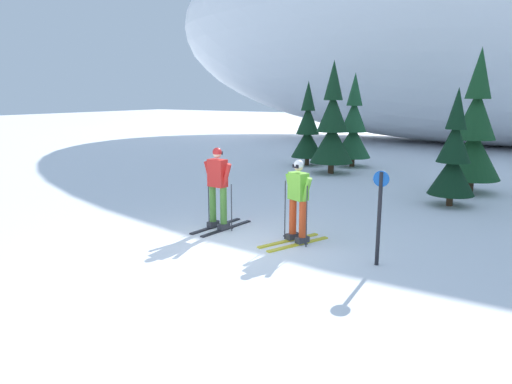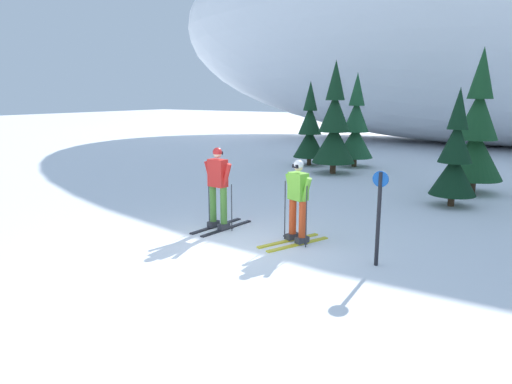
{
  "view_description": "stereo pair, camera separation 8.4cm",
  "coord_description": "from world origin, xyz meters",
  "px_view_note": "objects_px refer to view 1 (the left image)",
  "views": [
    {
      "loc": [
        5.15,
        -6.84,
        2.99
      ],
      "look_at": [
        -0.11,
        1.33,
        0.95
      ],
      "focal_mm": 33.03,
      "sensor_mm": 36.0,
      "label": 1
    },
    {
      "loc": [
        5.22,
        -6.79,
        2.99
      ],
      "look_at": [
        -0.11,
        1.33,
        0.95
      ],
      "focal_mm": 33.03,
      "sensor_mm": 36.0,
      "label": 2
    }
  ],
  "objects_px": {
    "skier_lime_jacket": "(298,200)",
    "pine_tree_left": "(332,127)",
    "pine_tree_center_left": "(353,128)",
    "trail_marker_post": "(379,213)",
    "skier_red_jacket": "(218,187)",
    "pine_tree_right": "(474,133)",
    "pine_tree_center_right": "(453,157)",
    "pine_tree_far_left": "(308,131)"
  },
  "relations": [
    {
      "from": "pine_tree_right",
      "to": "trail_marker_post",
      "type": "xyz_separation_m",
      "value": [
        -0.33,
        -7.66,
        -0.86
      ]
    },
    {
      "from": "pine_tree_center_right",
      "to": "pine_tree_far_left",
      "type": "bearing_deg",
      "value": 145.57
    },
    {
      "from": "skier_lime_jacket",
      "to": "pine_tree_center_left",
      "type": "bearing_deg",
      "value": 105.56
    },
    {
      "from": "pine_tree_center_right",
      "to": "pine_tree_center_left",
      "type": "bearing_deg",
      "value": 132.88
    },
    {
      "from": "pine_tree_left",
      "to": "pine_tree_center_left",
      "type": "height_order",
      "value": "pine_tree_left"
    },
    {
      "from": "pine_tree_far_left",
      "to": "trail_marker_post",
      "type": "relative_size",
      "value": 2.06
    },
    {
      "from": "skier_red_jacket",
      "to": "trail_marker_post",
      "type": "xyz_separation_m",
      "value": [
        3.75,
        -0.3,
        -0.02
      ]
    },
    {
      "from": "skier_red_jacket",
      "to": "pine_tree_center_right",
      "type": "distance_m",
      "value": 6.5
    },
    {
      "from": "pine_tree_far_left",
      "to": "pine_tree_right",
      "type": "distance_m",
      "value": 7.14
    },
    {
      "from": "skier_lime_jacket",
      "to": "pine_tree_center_left",
      "type": "relative_size",
      "value": 0.45
    },
    {
      "from": "skier_red_jacket",
      "to": "pine_tree_left",
      "type": "bearing_deg",
      "value": 96.58
    },
    {
      "from": "pine_tree_left",
      "to": "pine_tree_center_right",
      "type": "distance_m",
      "value": 5.82
    },
    {
      "from": "skier_lime_jacket",
      "to": "pine_tree_far_left",
      "type": "bearing_deg",
      "value": 115.64
    },
    {
      "from": "pine_tree_left",
      "to": "pine_tree_center_left",
      "type": "relative_size",
      "value": 1.1
    },
    {
      "from": "pine_tree_far_left",
      "to": "pine_tree_center_right",
      "type": "xyz_separation_m",
      "value": [
        6.58,
        -4.51,
        -0.14
      ]
    },
    {
      "from": "trail_marker_post",
      "to": "pine_tree_left",
      "type": "bearing_deg",
      "value": 118.63
    },
    {
      "from": "skier_red_jacket",
      "to": "pine_tree_right",
      "type": "xyz_separation_m",
      "value": [
        4.08,
        7.36,
        0.84
      ]
    },
    {
      "from": "pine_tree_far_left",
      "to": "pine_tree_center_right",
      "type": "bearing_deg",
      "value": -34.43
    },
    {
      "from": "pine_tree_center_right",
      "to": "trail_marker_post",
      "type": "bearing_deg",
      "value": -91.81
    },
    {
      "from": "skier_lime_jacket",
      "to": "pine_tree_left",
      "type": "height_order",
      "value": "pine_tree_left"
    },
    {
      "from": "skier_red_jacket",
      "to": "trail_marker_post",
      "type": "relative_size",
      "value": 1.08
    },
    {
      "from": "pine_tree_far_left",
      "to": "pine_tree_left",
      "type": "distance_m",
      "value": 2.2
    },
    {
      "from": "pine_tree_left",
      "to": "pine_tree_right",
      "type": "distance_m",
      "value": 5.13
    },
    {
      "from": "pine_tree_center_left",
      "to": "pine_tree_far_left",
      "type": "bearing_deg",
      "value": -158.02
    },
    {
      "from": "pine_tree_center_left",
      "to": "pine_tree_center_right",
      "type": "height_order",
      "value": "pine_tree_center_left"
    },
    {
      "from": "pine_tree_center_left",
      "to": "trail_marker_post",
      "type": "bearing_deg",
      "value": -66.4
    },
    {
      "from": "pine_tree_far_left",
      "to": "pine_tree_right",
      "type": "height_order",
      "value": "pine_tree_right"
    },
    {
      "from": "skier_lime_jacket",
      "to": "pine_tree_left",
      "type": "relative_size",
      "value": 0.41
    },
    {
      "from": "skier_red_jacket",
      "to": "pine_tree_left",
      "type": "relative_size",
      "value": 0.44
    },
    {
      "from": "pine_tree_far_left",
      "to": "pine_tree_center_left",
      "type": "height_order",
      "value": "pine_tree_center_left"
    },
    {
      "from": "skier_lime_jacket",
      "to": "pine_tree_left",
      "type": "distance_m",
      "value": 8.78
    },
    {
      "from": "pine_tree_center_left",
      "to": "pine_tree_right",
      "type": "bearing_deg",
      "value": -31.25
    },
    {
      "from": "pine_tree_center_left",
      "to": "pine_tree_right",
      "type": "height_order",
      "value": "pine_tree_right"
    },
    {
      "from": "trail_marker_post",
      "to": "pine_tree_center_right",
      "type": "bearing_deg",
      "value": 88.19
    },
    {
      "from": "pine_tree_left",
      "to": "pine_tree_center_right",
      "type": "xyz_separation_m",
      "value": [
        4.88,
        -3.15,
        -0.43
      ]
    },
    {
      "from": "skier_red_jacket",
      "to": "pine_tree_far_left",
      "type": "xyz_separation_m",
      "value": [
        -2.66,
        9.69,
        0.49
      ]
    },
    {
      "from": "skier_lime_jacket",
      "to": "skier_red_jacket",
      "type": "height_order",
      "value": "skier_red_jacket"
    },
    {
      "from": "pine_tree_right",
      "to": "trail_marker_post",
      "type": "height_order",
      "value": "pine_tree_right"
    },
    {
      "from": "pine_tree_center_left",
      "to": "pine_tree_center_right",
      "type": "bearing_deg",
      "value": -47.12
    },
    {
      "from": "pine_tree_far_left",
      "to": "trail_marker_post",
      "type": "height_order",
      "value": "pine_tree_far_left"
    },
    {
      "from": "pine_tree_center_left",
      "to": "skier_red_jacket",
      "type": "bearing_deg",
      "value": -84.92
    },
    {
      "from": "pine_tree_left",
      "to": "pine_tree_right",
      "type": "xyz_separation_m",
      "value": [
        5.04,
        -0.97,
        0.06
      ]
    }
  ]
}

